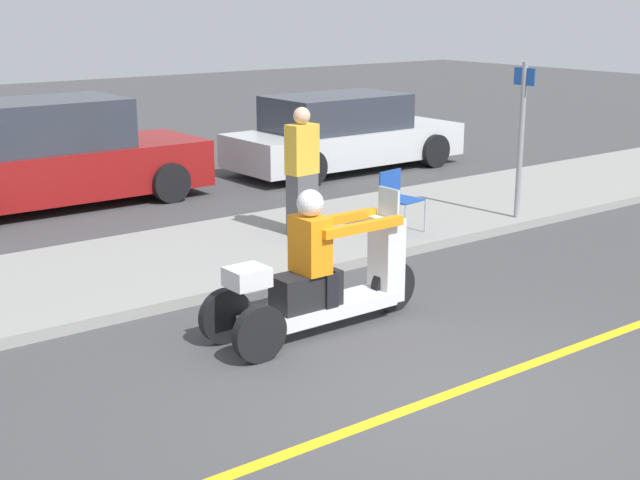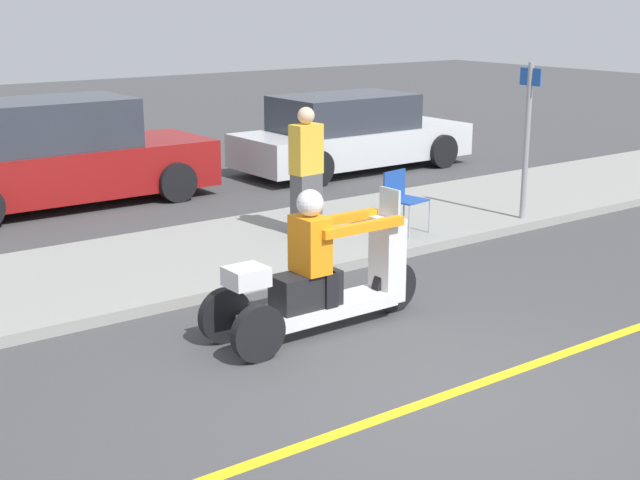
# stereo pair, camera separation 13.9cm
# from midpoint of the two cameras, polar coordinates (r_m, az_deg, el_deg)

# --- Properties ---
(ground_plane) EXTENTS (60.00, 60.00, 0.00)m
(ground_plane) POSITION_cam_midpoint_polar(r_m,az_deg,el_deg) (7.52, 7.76, -9.76)
(ground_plane) COLOR #424244
(lane_stripe) EXTENTS (24.00, 0.12, 0.01)m
(lane_stripe) POSITION_cam_midpoint_polar(r_m,az_deg,el_deg) (7.55, 8.01, -9.65)
(lane_stripe) COLOR gold
(lane_stripe) RESTS_ON ground
(sidewalk_strip) EXTENTS (28.00, 2.80, 0.12)m
(sidewalk_strip) POSITION_cam_midpoint_polar(r_m,az_deg,el_deg) (11.01, -9.40, -1.37)
(sidewalk_strip) COLOR gray
(sidewalk_strip) RESTS_ON ground
(motorcycle_trike) EXTENTS (2.39, 0.68, 1.43)m
(motorcycle_trike) POSITION_cam_midpoint_polar(r_m,az_deg,el_deg) (8.65, -0.42, -2.62)
(motorcycle_trike) COLOR black
(motorcycle_trike) RESTS_ON ground
(spectator_end_of_line) EXTENTS (0.43, 0.28, 1.70)m
(spectator_end_of_line) POSITION_cam_midpoint_polar(r_m,az_deg,el_deg) (11.69, -1.50, 4.23)
(spectator_end_of_line) COLOR #515156
(spectator_end_of_line) RESTS_ON sidewalk_strip
(folding_chair_set_back) EXTENTS (0.53, 0.53, 0.82)m
(folding_chair_set_back) POSITION_cam_midpoint_polar(r_m,az_deg,el_deg) (11.96, 4.60, 2.91)
(folding_chair_set_back) COLOR #A5A8AD
(folding_chair_set_back) RESTS_ON sidewalk_strip
(parked_car_lot_far) EXTENTS (4.73, 1.96, 1.67)m
(parked_car_lot_far) POSITION_cam_midpoint_polar(r_m,az_deg,el_deg) (14.52, -17.19, 5.08)
(parked_car_lot_far) COLOR maroon
(parked_car_lot_far) RESTS_ON ground
(parked_car_lot_right) EXTENTS (4.64, 1.94, 1.43)m
(parked_car_lot_right) POSITION_cam_midpoint_polar(r_m,az_deg,el_deg) (16.96, 1.23, 6.77)
(parked_car_lot_right) COLOR silver
(parked_car_lot_right) RESTS_ON ground
(street_sign) EXTENTS (0.08, 0.36, 2.20)m
(street_sign) POSITION_cam_midpoint_polar(r_m,az_deg,el_deg) (12.88, 12.45, 6.62)
(street_sign) COLOR gray
(street_sign) RESTS_ON sidewalk_strip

